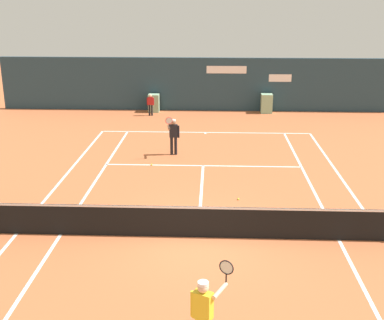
# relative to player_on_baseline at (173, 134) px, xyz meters

# --- Properties ---
(ground_plane) EXTENTS (80.00, 80.00, 0.01)m
(ground_plane) POSITION_rel_player_on_baseline_xyz_m (1.32, -7.27, -0.95)
(ground_plane) COLOR #BC6038
(tennis_net) EXTENTS (12.10, 0.10, 1.07)m
(tennis_net) POSITION_rel_player_on_baseline_xyz_m (1.32, -7.85, -0.44)
(tennis_net) COLOR #4C4C51
(tennis_net) RESTS_ON ground_plane
(sponsor_back_wall) EXTENTS (25.00, 1.02, 3.17)m
(sponsor_back_wall) POSITION_rel_player_on_baseline_xyz_m (1.35, 9.12, 0.58)
(sponsor_back_wall) COLOR #233D4C
(sponsor_back_wall) RESTS_ON ground_plane
(player_on_baseline) EXTENTS (0.55, 0.72, 1.81)m
(player_on_baseline) POSITION_rel_player_on_baseline_xyz_m (0.00, 0.00, 0.00)
(player_on_baseline) COLOR black
(player_on_baseline) RESTS_ON ground_plane
(player_near_side) EXTENTS (0.82, 0.63, 1.81)m
(player_near_side) POSITION_rel_player_on_baseline_xyz_m (1.58, -12.73, 0.00)
(player_near_side) COLOR yellow
(player_near_side) RESTS_ON ground_plane
(ball_kid_right_post) EXTENTS (0.42, 0.18, 1.26)m
(ball_kid_right_post) POSITION_rel_player_on_baseline_xyz_m (-1.93, 7.55, -0.23)
(ball_kid_right_post) COLOR black
(ball_kid_right_post) RESTS_ON ground_plane
(tennis_ball_near_service_line) EXTENTS (0.07, 0.07, 0.07)m
(tennis_ball_near_service_line) POSITION_rel_player_on_baseline_xyz_m (2.60, -5.03, -0.92)
(tennis_ball_near_service_line) COLOR #CCE033
(tennis_ball_near_service_line) RESTS_ON ground_plane
(tennis_ball_mid_court) EXTENTS (0.07, 0.07, 0.07)m
(tennis_ball_mid_court) POSITION_rel_player_on_baseline_xyz_m (-0.79, -1.50, -0.92)
(tennis_ball_mid_court) COLOR #CCE033
(tennis_ball_mid_court) RESTS_ON ground_plane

